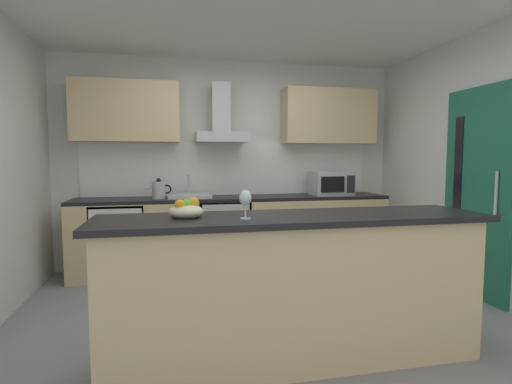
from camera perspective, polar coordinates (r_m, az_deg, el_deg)
ground at (r=3.51m, az=1.65°, el=-18.18°), size 5.31×4.87×0.02m
wall_back at (r=5.19m, az=-3.69°, el=4.11°), size 5.31×0.12×2.60m
wall_right at (r=4.34m, az=31.41°, el=3.31°), size 0.12×4.87×2.60m
backsplash_tile at (r=5.12m, az=-3.56°, el=3.32°), size 3.66×0.02×0.66m
counter_back at (r=4.90m, az=-2.95°, el=-5.93°), size 3.79×0.60×0.90m
counter_island at (r=2.72m, az=5.58°, el=-13.60°), size 2.57×0.64×0.99m
upper_cabinets at (r=4.99m, az=-3.31°, el=11.10°), size 3.74×0.32×0.70m
side_door at (r=4.41m, az=29.15°, el=-0.13°), size 0.08×0.85×2.05m
oven at (r=4.85m, az=-4.77°, el=-5.93°), size 0.60×0.62×0.80m
refrigerator at (r=4.84m, az=-19.05°, el=-6.61°), size 0.58×0.60×0.85m
microwave at (r=5.12m, az=10.78°, el=1.22°), size 0.50×0.38×0.30m
sink at (r=4.76m, az=-9.57°, el=-0.49°), size 0.50×0.40×0.26m
kettle at (r=4.70m, az=-13.80°, el=0.32°), size 0.29×0.15×0.24m
range_hood at (r=4.91m, az=-5.08°, el=9.76°), size 0.62×0.45×0.72m
wine_glass at (r=2.41m, az=-1.53°, el=-1.02°), size 0.08×0.08×0.18m
fruit_bowl at (r=2.53m, az=-9.97°, el=-2.58°), size 0.22×0.22×0.13m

